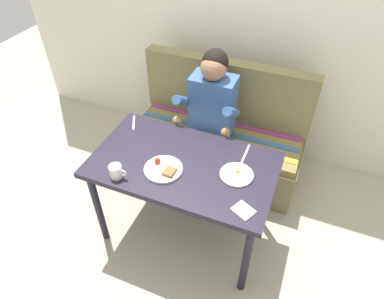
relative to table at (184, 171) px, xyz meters
The scene contains 11 objects.
ground_plane 0.65m from the table, ahead, with size 8.00×8.00×0.00m, color #ABA691.
back_wall 1.43m from the table, 90.00° to the left, with size 4.40×0.10×2.60m, color silver.
table is the anchor object (origin of this frame).
couch 0.83m from the table, 90.00° to the left, with size 1.44×0.56×1.00m.
person 0.60m from the table, 93.16° to the left, with size 0.45×0.61×1.21m.
plate_breakfast 0.17m from the table, 127.14° to the right, with size 0.25×0.25×0.05m.
plate_eggs 0.36m from the table, ahead, with size 0.21×0.21×0.04m.
coffee_mug 0.45m from the table, 141.19° to the right, with size 0.12×0.08×0.09m.
napkin 0.53m from the table, 26.42° to the right, with size 0.12×0.10×0.01m, color silver.
fork 0.57m from the table, 153.54° to the left, with size 0.01×0.17×0.01m, color silver.
knife 0.43m from the table, 33.09° to the left, with size 0.01×0.20×0.01m, color silver.
Camera 1 is at (0.65, -1.44, 2.25)m, focal length 31.63 mm.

